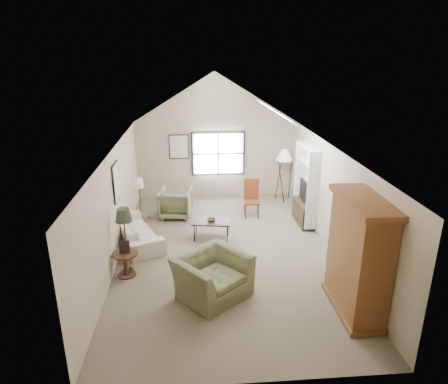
{
  "coord_description": "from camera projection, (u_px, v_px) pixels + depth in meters",
  "views": [
    {
      "loc": [
        -0.72,
        -8.5,
        4.56
      ],
      "look_at": [
        0.0,
        0.4,
        1.4
      ],
      "focal_mm": 32.0,
      "sensor_mm": 36.0,
      "label": 1
    }
  ],
  "objects": [
    {
      "name": "bowl",
      "position": [
        211.0,
        220.0,
        10.1
      ],
      "size": [
        0.26,
        0.26,
        0.06
      ],
      "primitive_type": "imported",
      "rotation": [
        0.0,
        0.0,
        -0.15
      ],
      "color": "#3C2B18",
      "rests_on": "coffee_table"
    },
    {
      "name": "window",
      "position": [
        218.0,
        154.0,
        12.8
      ],
      "size": [
        1.72,
        0.08,
        1.42
      ],
      "primitive_type": "cube",
      "color": "black",
      "rests_on": "room_shell"
    },
    {
      "name": "armchair_near",
      "position": [
        212.0,
        276.0,
        7.76
      ],
      "size": [
        1.73,
        1.71,
        0.85
      ],
      "primitive_type": "imported",
      "rotation": [
        0.0,
        0.0,
        0.69
      ],
      "color": "#5D6143",
      "rests_on": "ground"
    },
    {
      "name": "room_shell",
      "position": [
        226.0,
        118.0,
        8.49
      ],
      "size": [
        5.01,
        8.01,
        4.0
      ],
      "color": "#6D614E",
      "rests_on": "ground"
    },
    {
      "name": "media_console",
      "position": [
        303.0,
        213.0,
        11.14
      ],
      "size": [
        0.34,
        1.18,
        0.6
      ],
      "primitive_type": "cube",
      "color": "#382316",
      "rests_on": "ground"
    },
    {
      "name": "skylight",
      "position": [
        277.0,
        111.0,
        9.43
      ],
      "size": [
        0.8,
        1.2,
        0.52
      ],
      "primitive_type": null,
      "color": "white",
      "rests_on": "room_shell"
    },
    {
      "name": "side_table",
      "position": [
        126.0,
        264.0,
        8.51
      ],
      "size": [
        0.71,
        0.71,
        0.54
      ],
      "primitive_type": "cylinder",
      "rotation": [
        0.0,
        0.0,
        0.42
      ],
      "color": "#352016",
      "rests_on": "ground"
    },
    {
      "name": "wall_art",
      "position": [
        149.0,
        163.0,
        10.66
      ],
      "size": [
        1.97,
        3.71,
        0.88
      ],
      "color": "black",
      "rests_on": "room_shell"
    },
    {
      "name": "tv_alcove",
      "position": [
        306.0,
        184.0,
        10.86
      ],
      "size": [
        0.32,
        1.3,
        2.1
      ],
      "primitive_type": "cube",
      "color": "white",
      "rests_on": "ground"
    },
    {
      "name": "tan_lamp",
      "position": [
        140.0,
        200.0,
        11.0
      ],
      "size": [
        0.35,
        0.35,
        1.34
      ],
      "primitive_type": null,
      "rotation": [
        0.0,
        0.0,
        0.42
      ],
      "color": "tan",
      "rests_on": "ground"
    },
    {
      "name": "dark_lamp",
      "position": [
        126.0,
        240.0,
        8.53
      ],
      "size": [
        0.47,
        0.47,
        1.49
      ],
      "primitive_type": null,
      "rotation": [
        0.0,
        0.0,
        0.42
      ],
      "color": "black",
      "rests_on": "ground"
    },
    {
      "name": "tripod_lamp",
      "position": [
        284.0,
        175.0,
        12.64
      ],
      "size": [
        0.55,
        0.55,
        1.7
      ],
      "primitive_type": null,
      "rotation": [
        0.0,
        0.0,
        -0.12
      ],
      "color": "silver",
      "rests_on": "ground"
    },
    {
      "name": "side_chair",
      "position": [
        252.0,
        199.0,
        11.45
      ],
      "size": [
        0.46,
        0.46,
        1.11
      ],
      "primitive_type": "cube",
      "rotation": [
        0.0,
        0.0,
        -0.05
      ],
      "color": "maroon",
      "rests_on": "ground"
    },
    {
      "name": "tv_panel",
      "position": [
        305.0,
        192.0,
        10.93
      ],
      "size": [
        0.05,
        0.9,
        0.55
      ],
      "primitive_type": "cube",
      "color": "black",
      "rests_on": "media_console"
    },
    {
      "name": "sofa",
      "position": [
        135.0,
        230.0,
        10.0
      ],
      "size": [
        1.63,
        2.3,
        0.63
      ],
      "primitive_type": "imported",
      "rotation": [
        0.0,
        0.0,
        1.99
      ],
      "color": "beige",
      "rests_on": "ground"
    },
    {
      "name": "armoire",
      "position": [
        359.0,
        257.0,
        7.1
      ],
      "size": [
        0.6,
        1.5,
        2.2
      ],
      "primitive_type": "cube",
      "color": "brown",
      "rests_on": "ground"
    },
    {
      "name": "armchair_far",
      "position": [
        176.0,
        203.0,
        11.52
      ],
      "size": [
        1.0,
        1.02,
        0.83
      ],
      "primitive_type": "imported",
      "rotation": [
        0.0,
        0.0,
        3.0
      ],
      "color": "#686D4C",
      "rests_on": "ground"
    },
    {
      "name": "coffee_table",
      "position": [
        211.0,
        230.0,
        10.19
      ],
      "size": [
        1.04,
        0.68,
        0.49
      ],
      "primitive_type": "cube",
      "rotation": [
        0.0,
        0.0,
        -0.15
      ],
      "color": "#3A2217",
      "rests_on": "ground"
    }
  ]
}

